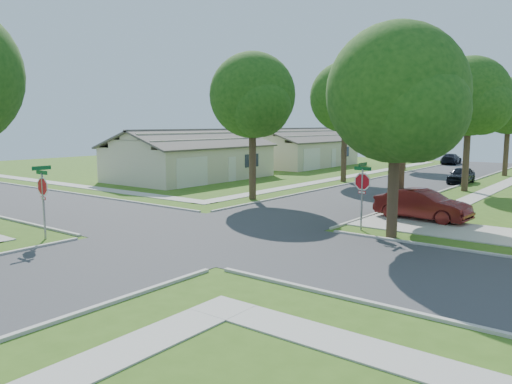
{
  "coord_description": "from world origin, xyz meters",
  "views": [
    {
      "loc": [
        14.12,
        -15.2,
        4.63
      ],
      "look_at": [
        0.6,
        2.44,
        1.6
      ],
      "focal_mm": 35.0,
      "sensor_mm": 36.0,
      "label": 1
    }
  ],
  "objects_px": {
    "car_driveway": "(422,205)",
    "car_curb_east": "(461,175)",
    "house_nw_near": "(191,161)",
    "stop_sign_ne": "(362,184)",
    "tree_w_mid": "(346,100)",
    "stop_sign_sw": "(43,190)",
    "tree_w_far": "(406,115)",
    "tree_e_far": "(510,109)",
    "tree_ne_corner": "(398,100)",
    "tree_e_mid": "(470,100)",
    "tree_w_near": "(253,99)",
    "tree_e_near": "(404,103)",
    "house_nw_far": "(299,152)",
    "car_curb_west": "(451,159)"
  },
  "relations": [
    {
      "from": "house_nw_near",
      "to": "car_curb_east",
      "type": "relative_size",
      "value": 3.59
    },
    {
      "from": "tree_e_mid",
      "to": "tree_e_far",
      "type": "xyz_separation_m",
      "value": [
        -0.0,
        13.0,
        -0.27
      ]
    },
    {
      "from": "tree_w_far",
      "to": "tree_ne_corner",
      "type": "height_order",
      "value": "tree_ne_corner"
    },
    {
      "from": "tree_w_mid",
      "to": "house_nw_near",
      "type": "relative_size",
      "value": 0.7
    },
    {
      "from": "tree_e_near",
      "to": "car_driveway",
      "type": "relative_size",
      "value": 1.83
    },
    {
      "from": "tree_e_near",
      "to": "house_nw_far",
      "type": "bearing_deg",
      "value": 132.06
    },
    {
      "from": "stop_sign_ne",
      "to": "car_driveway",
      "type": "bearing_deg",
      "value": 72.0
    },
    {
      "from": "tree_ne_corner",
      "to": "car_curb_west",
      "type": "relative_size",
      "value": 2.01
    },
    {
      "from": "tree_e_far",
      "to": "house_nw_near",
      "type": "xyz_separation_m",
      "value": [
        -20.75,
        -19.01,
        -4.46
      ]
    },
    {
      "from": "tree_e_mid",
      "to": "tree_w_far",
      "type": "xyz_separation_m",
      "value": [
        -9.41,
        13.0,
        -0.75
      ]
    },
    {
      "from": "stop_sign_ne",
      "to": "tree_e_near",
      "type": "bearing_deg",
      "value": 89.32
    },
    {
      "from": "car_driveway",
      "to": "tree_e_far",
      "type": "bearing_deg",
      "value": 7.53
    },
    {
      "from": "stop_sign_ne",
      "to": "tree_w_mid",
      "type": "height_order",
      "value": "tree_w_mid"
    },
    {
      "from": "tree_e_near",
      "to": "tree_e_mid",
      "type": "height_order",
      "value": "tree_e_mid"
    },
    {
      "from": "tree_w_near",
      "to": "tree_ne_corner",
      "type": "xyz_separation_m",
      "value": [
        11.0,
        -4.8,
        -0.52
      ]
    },
    {
      "from": "stop_sign_ne",
      "to": "tree_e_near",
      "type": "relative_size",
      "value": 0.36
    },
    {
      "from": "tree_e_near",
      "to": "car_driveway",
      "type": "bearing_deg",
      "value": -13.75
    },
    {
      "from": "tree_e_far",
      "to": "tree_ne_corner",
      "type": "height_order",
      "value": "tree_e_far"
    },
    {
      "from": "stop_sign_sw",
      "to": "tree_ne_corner",
      "type": "relative_size",
      "value": 0.34
    },
    {
      "from": "tree_e_near",
      "to": "car_driveway",
      "type": "xyz_separation_m",
      "value": [
        1.25,
        -0.31,
        -4.9
      ]
    },
    {
      "from": "house_nw_near",
      "to": "car_curb_east",
      "type": "bearing_deg",
      "value": 29.03
    },
    {
      "from": "tree_e_mid",
      "to": "car_driveway",
      "type": "bearing_deg",
      "value": -84.24
    },
    {
      "from": "tree_w_near",
      "to": "house_nw_near",
      "type": "xyz_separation_m",
      "value": [
        -11.35,
        5.99,
        -4.6
      ]
    },
    {
      "from": "car_driveway",
      "to": "car_curb_east",
      "type": "xyz_separation_m",
      "value": [
        -2.8,
        16.95,
        -0.1
      ]
    },
    {
      "from": "tree_w_far",
      "to": "house_nw_far",
      "type": "bearing_deg",
      "value": -169.95
    },
    {
      "from": "tree_e_far",
      "to": "tree_w_near",
      "type": "height_order",
      "value": "tree_w_near"
    },
    {
      "from": "tree_e_far",
      "to": "stop_sign_ne",
      "type": "bearing_deg",
      "value": -90.1
    },
    {
      "from": "stop_sign_sw",
      "to": "car_curb_east",
      "type": "relative_size",
      "value": 0.79
    },
    {
      "from": "tree_w_far",
      "to": "car_driveway",
      "type": "height_order",
      "value": "tree_w_far"
    },
    {
      "from": "tree_e_near",
      "to": "tree_w_mid",
      "type": "distance_m",
      "value": 15.26
    },
    {
      "from": "stop_sign_ne",
      "to": "tree_e_mid",
      "type": "distance_m",
      "value": 16.84
    },
    {
      "from": "stop_sign_sw",
      "to": "house_nw_near",
      "type": "bearing_deg",
      "value": 119.83
    },
    {
      "from": "stop_sign_sw",
      "to": "stop_sign_ne",
      "type": "xyz_separation_m",
      "value": [
        9.4,
        9.4,
        0.0
      ]
    },
    {
      "from": "car_curb_west",
      "to": "tree_w_far",
      "type": "bearing_deg",
      "value": 76.85
    },
    {
      "from": "stop_sign_ne",
      "to": "house_nw_near",
      "type": "bearing_deg",
      "value": 153.54
    },
    {
      "from": "car_driveway",
      "to": "car_curb_east",
      "type": "height_order",
      "value": "car_driveway"
    },
    {
      "from": "stop_sign_sw",
      "to": "tree_w_far",
      "type": "bearing_deg",
      "value": 89.93
    },
    {
      "from": "house_nw_near",
      "to": "car_driveway",
      "type": "distance_m",
      "value": 22.89
    },
    {
      "from": "car_driveway",
      "to": "tree_e_near",
      "type": "bearing_deg",
      "value": 80.96
    },
    {
      "from": "car_curb_east",
      "to": "stop_sign_sw",
      "type": "bearing_deg",
      "value": -106.34
    },
    {
      "from": "house_nw_far",
      "to": "car_driveway",
      "type": "bearing_deg",
      "value": -46.65
    },
    {
      "from": "tree_e_near",
      "to": "tree_e_mid",
      "type": "distance_m",
      "value": 12.02
    },
    {
      "from": "tree_w_near",
      "to": "tree_e_far",
      "type": "bearing_deg",
      "value": 69.4
    },
    {
      "from": "tree_e_near",
      "to": "house_nw_near",
      "type": "bearing_deg",
      "value": 163.89
    },
    {
      "from": "stop_sign_ne",
      "to": "tree_w_near",
      "type": "xyz_separation_m",
      "value": [
        -9.34,
        4.31,
        4.08
      ]
    },
    {
      "from": "tree_e_far",
      "to": "tree_w_far",
      "type": "relative_size",
      "value": 1.09
    },
    {
      "from": "stop_sign_sw",
      "to": "tree_w_far",
      "type": "relative_size",
      "value": 0.37
    },
    {
      "from": "tree_ne_corner",
      "to": "car_driveway",
      "type": "bearing_deg",
      "value": 94.58
    },
    {
      "from": "tree_w_near",
      "to": "car_curb_east",
      "type": "height_order",
      "value": "tree_w_near"
    },
    {
      "from": "house_nw_near",
      "to": "stop_sign_ne",
      "type": "bearing_deg",
      "value": -26.46
    }
  ]
}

